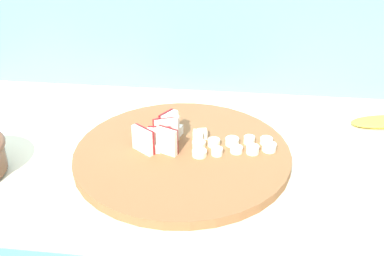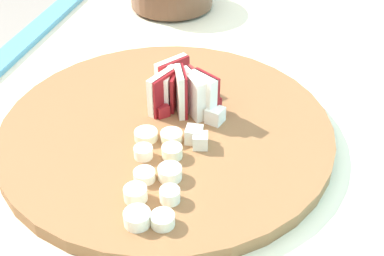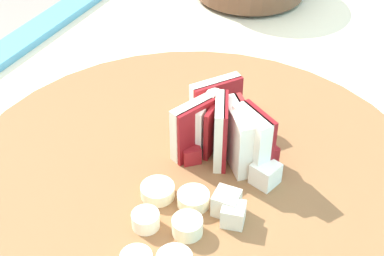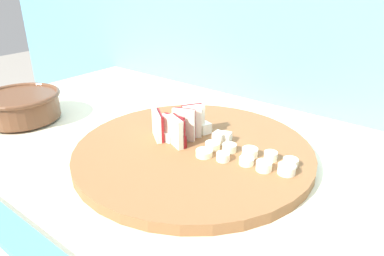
% 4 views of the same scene
% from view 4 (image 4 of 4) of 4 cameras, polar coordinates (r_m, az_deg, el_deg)
% --- Properties ---
extents(tile_backsplash, '(2.40, 0.04, 1.33)m').
position_cam_4_polar(tile_backsplash, '(1.01, 13.37, -6.85)').
color(tile_backsplash, '#5BA3C1').
rests_on(tile_backsplash, ground).
extents(cutting_board, '(0.43, 0.43, 0.02)m').
position_cam_4_polar(cutting_board, '(0.65, 0.31, -3.71)').
color(cutting_board, brown).
rests_on(cutting_board, tiled_countertop).
extents(apple_wedge_fan, '(0.09, 0.10, 0.06)m').
position_cam_4_polar(apple_wedge_fan, '(0.66, -1.93, 0.52)').
color(apple_wedge_fan, maroon).
rests_on(apple_wedge_fan, cutting_board).
extents(apple_dice_pile, '(0.11, 0.10, 0.02)m').
position_cam_4_polar(apple_dice_pile, '(0.67, 0.73, -0.77)').
color(apple_dice_pile, maroon).
rests_on(apple_dice_pile, cutting_board).
extents(banana_slice_rows, '(0.17, 0.09, 0.02)m').
position_cam_4_polar(banana_slice_rows, '(0.60, 8.96, -4.61)').
color(banana_slice_rows, beige).
rests_on(banana_slice_rows, cutting_board).
extents(ceramic_bowl, '(0.17, 0.17, 0.06)m').
position_cam_4_polar(ceramic_bowl, '(0.87, -25.69, 3.33)').
color(ceramic_bowl, brown).
rests_on(ceramic_bowl, tiled_countertop).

